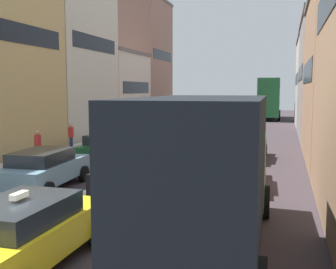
# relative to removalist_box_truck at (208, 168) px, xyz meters

# --- Properties ---
(sidewalk_left) EXTENTS (2.60, 64.00, 0.14)m
(sidewalk_left) POSITION_rel_removalist_box_truck_xyz_m (-10.40, 17.67, -1.90)
(sidewalk_left) COLOR #B4B4B4
(sidewalk_left) RESTS_ON ground
(lane_stripe_left) EXTENTS (0.16, 60.00, 0.01)m
(lane_stripe_left) POSITION_rel_removalist_box_truck_xyz_m (-5.40, 17.67, -1.97)
(lane_stripe_left) COLOR silver
(lane_stripe_left) RESTS_ON ground
(lane_stripe_right) EXTENTS (0.16, 60.00, 0.01)m
(lane_stripe_right) POSITION_rel_removalist_box_truck_xyz_m (-2.00, 17.67, -1.97)
(lane_stripe_right) COLOR silver
(lane_stripe_right) RESTS_ON ground
(building_row_left) EXTENTS (7.20, 43.90, 14.19)m
(building_row_left) POSITION_rel_removalist_box_truck_xyz_m (-15.70, 19.92, 4.10)
(building_row_left) COLOR beige
(building_row_left) RESTS_ON ground
(removalist_box_truck) EXTENTS (2.87, 7.76, 3.58)m
(removalist_box_truck) POSITION_rel_removalist_box_truck_xyz_m (0.00, 0.00, 0.00)
(removalist_box_truck) COLOR #1E5933
(removalist_box_truck) RESTS_ON ground
(taxi_centre_lane_front) EXTENTS (2.06, 4.30, 1.66)m
(taxi_centre_lane_front) POSITION_rel_removalist_box_truck_xyz_m (-3.51, -1.85, -1.18)
(taxi_centre_lane_front) COLOR yellow
(taxi_centre_lane_front) RESTS_ON ground
(sedan_centre_lane_second) EXTENTS (2.07, 4.31, 1.49)m
(sedan_centre_lane_second) POSITION_rel_removalist_box_truck_xyz_m (-3.56, 4.79, -1.18)
(sedan_centre_lane_second) COLOR black
(sedan_centre_lane_second) RESTS_ON ground
(wagon_left_lane_second) EXTENTS (2.29, 4.41, 1.49)m
(wagon_left_lane_second) POSITION_rel_removalist_box_truck_xyz_m (-7.00, 4.29, -1.18)
(wagon_left_lane_second) COLOR #759EB7
(wagon_left_lane_second) RESTS_ON ground
(hatchback_centre_lane_third) EXTENTS (2.28, 4.40, 1.49)m
(hatchback_centre_lane_third) POSITION_rel_removalist_box_truck_xyz_m (-3.65, 10.69, -1.18)
(hatchback_centre_lane_third) COLOR beige
(hatchback_centre_lane_third) RESTS_ON ground
(sedan_left_lane_third) EXTENTS (2.27, 4.40, 1.49)m
(sedan_left_lane_third) POSITION_rel_removalist_box_truck_xyz_m (-6.95, 10.20, -1.18)
(sedan_left_lane_third) COLOR #19592D
(sedan_left_lane_third) RESTS_ON ground
(coupe_centre_lane_fourth) EXTENTS (2.27, 4.40, 1.49)m
(coupe_centre_lane_fourth) POSITION_rel_removalist_box_truck_xyz_m (-3.55, 16.54, -1.18)
(coupe_centre_lane_fourth) COLOR #B29319
(coupe_centre_lane_fourth) RESTS_ON ground
(sedan_left_lane_fourth) EXTENTS (2.19, 4.36, 1.49)m
(sedan_left_lane_fourth) POSITION_rel_removalist_box_truck_xyz_m (-7.22, 16.33, -1.18)
(sedan_left_lane_fourth) COLOR gray
(sedan_left_lane_fourth) RESTS_ON ground
(sedan_centre_lane_fifth) EXTENTS (2.19, 4.36, 1.49)m
(sedan_centre_lane_fifth) POSITION_rel_removalist_box_truck_xyz_m (-3.89, 22.19, -1.18)
(sedan_centre_lane_fifth) COLOR #194C8C
(sedan_centre_lane_fifth) RESTS_ON ground
(sedan_left_lane_fifth) EXTENTS (2.16, 4.35, 1.49)m
(sedan_left_lane_fifth) POSITION_rel_removalist_box_truck_xyz_m (-7.11, 22.74, -1.18)
(sedan_left_lane_fifth) COLOR #A51E1E
(sedan_left_lane_fifth) RESTS_ON ground
(sedan_right_lane_behind_truck) EXTENTS (2.21, 4.38, 1.49)m
(sedan_right_lane_behind_truck) POSITION_rel_removalist_box_truck_xyz_m (-0.24, 6.99, -1.18)
(sedan_right_lane_behind_truck) COLOR silver
(sedan_right_lane_behind_truck) RESTS_ON ground
(wagon_right_lane_far) EXTENTS (2.19, 4.36, 1.49)m
(wagon_right_lane_far) POSITION_rel_removalist_box_truck_xyz_m (-0.39, 13.26, -1.18)
(wagon_right_lane_far) COLOR black
(wagon_right_lane_far) RESTS_ON ground
(bus_mid_queue_primary) EXTENTS (2.90, 10.53, 2.90)m
(bus_mid_queue_primary) POSITION_rel_removalist_box_truck_xyz_m (-3.75, 31.28, -0.21)
(bus_mid_queue_primary) COLOR #B21919
(bus_mid_queue_primary) RESTS_ON ground
(bus_far_queue_secondary) EXTENTS (2.89, 10.53, 5.06)m
(bus_far_queue_secondary) POSITION_rel_removalist_box_truck_xyz_m (-0.32, 44.56, 0.86)
(bus_far_queue_secondary) COLOR #1E6033
(bus_far_queue_secondary) RESTS_ON ground
(pedestrian_near_kerb) EXTENTS (0.51, 0.34, 1.66)m
(pedestrian_near_kerb) POSITION_rel_removalist_box_truck_xyz_m (-10.47, 9.16, -1.03)
(pedestrian_near_kerb) COLOR #262D47
(pedestrian_near_kerb) RESTS_ON ground
(pedestrian_mid_sidewalk) EXTENTS (0.42, 0.40, 1.66)m
(pedestrian_mid_sidewalk) POSITION_rel_removalist_box_truck_xyz_m (-10.96, 13.43, -1.03)
(pedestrian_mid_sidewalk) COLOR #262D47
(pedestrian_mid_sidewalk) RESTS_ON ground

